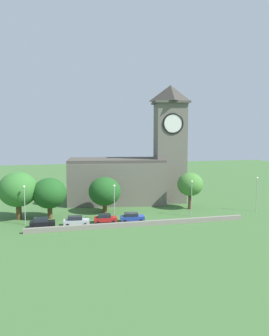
{
  "coord_description": "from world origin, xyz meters",
  "views": [
    {
      "loc": [
        -15.49,
        -64.52,
        17.44
      ],
      "look_at": [
        1.64,
        6.7,
        9.37
      ],
      "focal_mm": 37.79,
      "sensor_mm": 36.0,
      "label": 1
    }
  ],
  "objects_px": {
    "church": "(135,168)",
    "streetlamp_east_mid": "(257,189)",
    "tree_churchyard": "(105,191)",
    "tree_riverside_west": "(190,184)",
    "streetlamp_west_mid": "(114,197)",
    "tree_riverside_east": "(49,193)",
    "car_black": "(42,223)",
    "car_silver": "(76,221)",
    "streetlamp_west_end": "(25,199)",
    "streetlamp_central": "(192,193)",
    "tree_by_tower": "(18,190)",
    "car_blue": "(132,217)",
    "car_red": "(105,218)"
  },
  "relations": [
    {
      "from": "car_black",
      "to": "tree_riverside_east",
      "type": "height_order",
      "value": "tree_riverside_east"
    },
    {
      "from": "church",
      "to": "tree_riverside_east",
      "type": "xyz_separation_m",
      "value": [
        -19.97,
        -11.82,
        -3.28
      ]
    },
    {
      "from": "streetlamp_east_mid",
      "to": "tree_riverside_east",
      "type": "xyz_separation_m",
      "value": [
        -42.66,
        4.26,
        0.09
      ]
    },
    {
      "from": "streetlamp_central",
      "to": "streetlamp_east_mid",
      "type": "height_order",
      "value": "streetlamp_east_mid"
    },
    {
      "from": "streetlamp_west_mid",
      "to": "tree_churchyard",
      "type": "height_order",
      "value": "tree_churchyard"
    },
    {
      "from": "streetlamp_west_mid",
      "to": "streetlamp_central",
      "type": "xyz_separation_m",
      "value": [
        15.67,
        -0.33,
        0.18
      ]
    },
    {
      "from": "church",
      "to": "car_black",
      "type": "relative_size",
      "value": 6.65
    },
    {
      "from": "car_blue",
      "to": "tree_riverside_west",
      "type": "height_order",
      "value": "tree_riverside_west"
    },
    {
      "from": "car_blue",
      "to": "streetlamp_west_end",
      "type": "relative_size",
      "value": 0.63
    },
    {
      "from": "car_silver",
      "to": "car_red",
      "type": "relative_size",
      "value": 1.09
    },
    {
      "from": "streetlamp_west_end",
      "to": "streetlamp_west_mid",
      "type": "xyz_separation_m",
      "value": [
        16.44,
        -0.69,
        -0.19
      ]
    },
    {
      "from": "church",
      "to": "car_silver",
      "type": "bearing_deg",
      "value": -130.1
    },
    {
      "from": "church",
      "to": "tree_riverside_west",
      "type": "relative_size",
      "value": 3.65
    },
    {
      "from": "streetlamp_central",
      "to": "tree_churchyard",
      "type": "bearing_deg",
      "value": 157.28
    },
    {
      "from": "streetlamp_west_mid",
      "to": "streetlamp_central",
      "type": "height_order",
      "value": "streetlamp_central"
    },
    {
      "from": "car_black",
      "to": "church",
      "type": "bearing_deg",
      "value": 40.55
    },
    {
      "from": "church",
      "to": "streetlamp_east_mid",
      "type": "relative_size",
      "value": 3.95
    },
    {
      "from": "tree_riverside_west",
      "to": "tree_by_tower",
      "type": "relative_size",
      "value": 0.86
    },
    {
      "from": "streetlamp_west_mid",
      "to": "tree_churchyard",
      "type": "relative_size",
      "value": 0.92
    },
    {
      "from": "car_red",
      "to": "tree_riverside_east",
      "type": "distance_m",
      "value": 12.27
    },
    {
      "from": "streetlamp_central",
      "to": "car_silver",
      "type": "bearing_deg",
      "value": -175.85
    },
    {
      "from": "car_silver",
      "to": "tree_churchyard",
      "type": "distance_m",
      "value": 11.43
    },
    {
      "from": "car_silver",
      "to": "tree_riverside_west",
      "type": "height_order",
      "value": "tree_riverside_west"
    },
    {
      "from": "streetlamp_west_end",
      "to": "tree_churchyard",
      "type": "distance_m",
      "value": 16.68
    },
    {
      "from": "church",
      "to": "car_black",
      "type": "xyz_separation_m",
      "value": [
        -21.34,
        -18.26,
        -7.36
      ]
    },
    {
      "from": "church",
      "to": "tree_by_tower",
      "type": "xyz_separation_m",
      "value": [
        -25.83,
        -11.13,
        -2.42
      ]
    },
    {
      "from": "car_red",
      "to": "tree_riverside_west",
      "type": "xyz_separation_m",
      "value": [
        19.84,
        6.99,
        4.61
      ]
    },
    {
      "from": "tree_riverside_west",
      "to": "tree_by_tower",
      "type": "xyz_separation_m",
      "value": [
        -35.74,
        -0.62,
        0.42
      ]
    },
    {
      "from": "church",
      "to": "tree_riverside_west",
      "type": "distance_m",
      "value": 14.73
    },
    {
      "from": "car_black",
      "to": "tree_by_tower",
      "type": "bearing_deg",
      "value": 122.23
    },
    {
      "from": "car_silver",
      "to": "car_blue",
      "type": "xyz_separation_m",
      "value": [
        10.56,
        0.42,
        -0.04
      ]
    },
    {
      "from": "car_blue",
      "to": "tree_riverside_east",
      "type": "distance_m",
      "value": 16.82
    },
    {
      "from": "car_red",
      "to": "streetlamp_east_mid",
      "type": "height_order",
      "value": "streetlamp_east_mid"
    },
    {
      "from": "streetlamp_west_end",
      "to": "car_blue",
      "type": "bearing_deg",
      "value": -6.63
    },
    {
      "from": "streetlamp_central",
      "to": "tree_riverside_east",
      "type": "distance_m",
      "value": 28.1
    },
    {
      "from": "car_black",
      "to": "tree_riverside_west",
      "type": "relative_size",
      "value": 0.55
    },
    {
      "from": "tree_churchyard",
      "to": "tree_riverside_west",
      "type": "distance_m",
      "value": 18.74
    },
    {
      "from": "streetlamp_central",
      "to": "tree_by_tower",
      "type": "bearing_deg",
      "value": 170.75
    },
    {
      "from": "car_black",
      "to": "car_blue",
      "type": "bearing_deg",
      "value": 1.42
    },
    {
      "from": "streetlamp_west_end",
      "to": "tree_riverside_west",
      "type": "xyz_separation_m",
      "value": [
        34.3,
        5.06,
        0.61
      ]
    },
    {
      "from": "streetlamp_central",
      "to": "tree_by_tower",
      "type": "distance_m",
      "value": 34.01
    },
    {
      "from": "car_black",
      "to": "tree_churchyard",
      "type": "height_order",
      "value": "tree_churchyard"
    },
    {
      "from": "streetlamp_west_mid",
      "to": "tree_riverside_west",
      "type": "height_order",
      "value": "tree_riverside_west"
    },
    {
      "from": "streetlamp_west_mid",
      "to": "car_black",
      "type": "bearing_deg",
      "value": -171.57
    },
    {
      "from": "car_silver",
      "to": "streetlamp_west_end",
      "type": "relative_size",
      "value": 0.65
    },
    {
      "from": "car_black",
      "to": "tree_by_tower",
      "type": "height_order",
      "value": "tree_by_tower"
    },
    {
      "from": "streetlamp_west_end",
      "to": "car_red",
      "type": "bearing_deg",
      "value": -7.6
    },
    {
      "from": "car_black",
      "to": "streetlamp_central",
      "type": "bearing_deg",
      "value": 3.27
    },
    {
      "from": "car_silver",
      "to": "streetlamp_west_end",
      "type": "xyz_separation_m",
      "value": [
        -9.0,
        2.7,
        3.94
      ]
    },
    {
      "from": "streetlamp_east_mid",
      "to": "tree_by_tower",
      "type": "distance_m",
      "value": 48.79
    }
  ]
}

